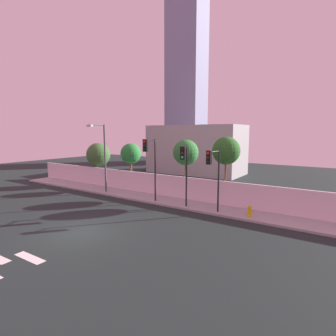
% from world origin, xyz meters
% --- Properties ---
extents(ground_plane, '(80.00, 80.00, 0.00)m').
position_xyz_m(ground_plane, '(0.00, 0.00, 0.00)').
color(ground_plane, black).
extents(sidewalk, '(36.00, 2.40, 0.15)m').
position_xyz_m(sidewalk, '(0.00, 8.20, 0.07)').
color(sidewalk, '#9A9A9A').
rests_on(sidewalk, ground).
extents(perimeter_wall, '(36.00, 0.18, 1.80)m').
position_xyz_m(perimeter_wall, '(0.00, 9.49, 1.05)').
color(perimeter_wall, silver).
rests_on(perimeter_wall, sidewalk).
extents(traffic_light_left, '(0.47, 1.75, 4.92)m').
position_xyz_m(traffic_light_left, '(-0.19, 6.76, 3.74)').
color(traffic_light_left, black).
rests_on(traffic_light_left, sidewalk).
extents(traffic_light_center, '(0.46, 1.17, 4.45)m').
position_xyz_m(traffic_light_center, '(2.65, 7.04, 3.40)').
color(traffic_light_center, black).
rests_on(traffic_light_center, sidewalk).
extents(traffic_light_right, '(0.47, 1.35, 4.26)m').
position_xyz_m(traffic_light_right, '(4.91, 6.93, 3.27)').
color(traffic_light_right, black).
rests_on(traffic_light_right, sidewalk).
extents(street_lamp_curbside, '(0.61, 1.76, 6.13)m').
position_xyz_m(street_lamp_curbside, '(-6.15, 7.51, 3.80)').
color(street_lamp_curbside, '#4C4C51').
rests_on(street_lamp_curbside, sidewalk).
extents(fire_hydrant, '(0.44, 0.26, 0.75)m').
position_xyz_m(fire_hydrant, '(7.18, 7.68, 0.55)').
color(fire_hydrant, gold).
rests_on(fire_hydrant, sidewalk).
extents(roadside_tree_leftmost, '(2.52, 2.52, 4.47)m').
position_xyz_m(roadside_tree_leftmost, '(-9.92, 10.30, 3.20)').
color(roadside_tree_leftmost, brown).
rests_on(roadside_tree_leftmost, ground).
extents(roadside_tree_midleft, '(1.99, 1.99, 4.52)m').
position_xyz_m(roadside_tree_midleft, '(-5.30, 10.30, 3.50)').
color(roadside_tree_midleft, brown).
rests_on(roadside_tree_midleft, ground).
extents(roadside_tree_midright, '(2.17, 2.17, 4.98)m').
position_xyz_m(roadside_tree_midright, '(0.85, 10.30, 3.88)').
color(roadside_tree_midright, brown).
rests_on(roadside_tree_midright, ground).
extents(roadside_tree_rightmost, '(2.15, 2.15, 5.25)m').
position_xyz_m(roadside_tree_rightmost, '(4.43, 10.30, 4.16)').
color(roadside_tree_rightmost, brown).
rests_on(roadside_tree_rightmost, ground).
extents(low_building_distant, '(12.73, 6.00, 6.54)m').
position_xyz_m(low_building_distant, '(-5.23, 23.49, 3.27)').
color(low_building_distant, '#9B9B9B').
rests_on(low_building_distant, ground).
extents(tower_on_skyline, '(6.57, 5.00, 31.43)m').
position_xyz_m(tower_on_skyline, '(-13.77, 35.49, 15.72)').
color(tower_on_skyline, gray).
rests_on(tower_on_skyline, ground).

